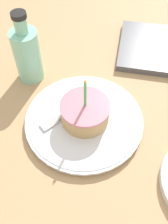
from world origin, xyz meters
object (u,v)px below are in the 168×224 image
object	(u,v)px
cake_slice	(85,112)
fork	(65,114)
bottle	(27,54)
plate	(84,120)

from	to	relation	value
cake_slice	fork	xyz separation A→B (m)	(0.05, -0.00, -0.02)
bottle	cake_slice	bearing A→B (deg)	143.34
cake_slice	plate	bearing A→B (deg)	-2.31
plate	bottle	size ratio (longest dim) A/B	1.44
fork	bottle	xyz separation A→B (m)	(0.13, -0.13, 0.06)
bottle	fork	bearing A→B (deg)	134.49
plate	bottle	bearing A→B (deg)	-37.02
plate	cake_slice	xyz separation A→B (m)	(-0.00, 0.00, 0.03)
bottle	plate	bearing A→B (deg)	142.98
plate	cake_slice	size ratio (longest dim) A/B	2.08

